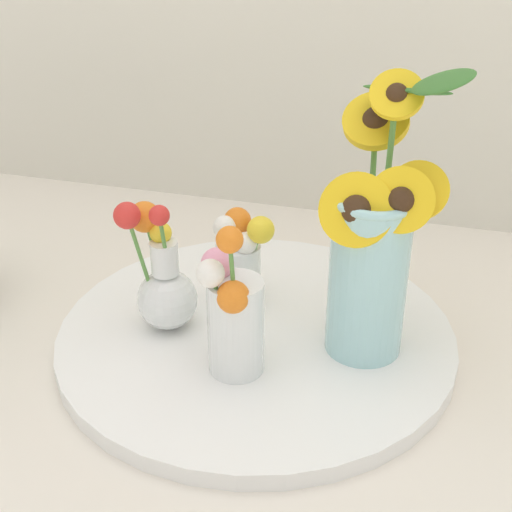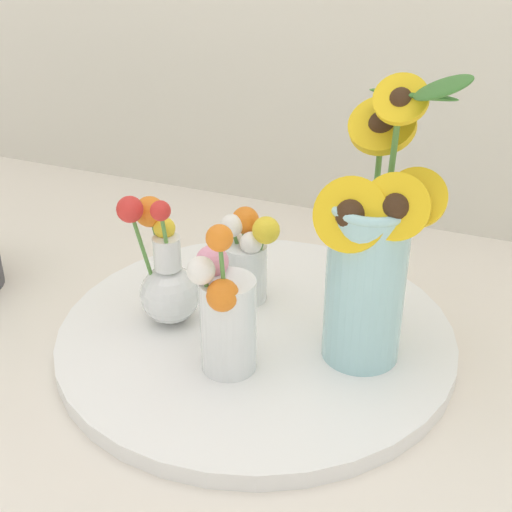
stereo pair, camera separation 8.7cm
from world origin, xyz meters
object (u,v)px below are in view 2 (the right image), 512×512
Objects in this scene: serving_tray at (256,336)px; vase_small_back at (246,257)px; mason_jar_sunflowers at (372,253)px; vase_bulb_right at (165,275)px; vase_small_center at (225,312)px.

serving_tray is 3.90× the size of vase_small_back.
serving_tray is at bearing -178.00° from mason_jar_sunflowers.
vase_small_back is at bearing 121.82° from serving_tray.
serving_tray is at bearing 10.66° from vase_bulb_right.
vase_small_back is (-0.18, 0.06, -0.07)m from mason_jar_sunflowers.
mason_jar_sunflowers is at bearing 5.96° from vase_bulb_right.
vase_bulb_right is (-0.26, -0.03, -0.07)m from mason_jar_sunflowers.
mason_jar_sunflowers is 0.20m from vase_small_back.
serving_tray is 2.84× the size of vase_bulb_right.
vase_bulb_right is (-0.12, -0.02, 0.08)m from serving_tray.
vase_bulb_right is 0.12m from vase_small_back.
mason_jar_sunflowers reaches higher than vase_small_center.
vase_bulb_right is 1.37× the size of vase_small_back.
vase_small_back is (-0.04, 0.15, -0.01)m from vase_small_center.
vase_small_back is (-0.04, 0.07, 0.08)m from serving_tray.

